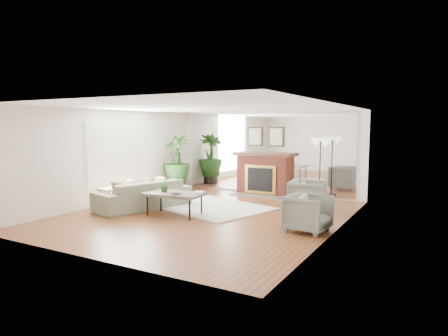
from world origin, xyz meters
The scene contains 18 objects.
ground centered at (0.00, 0.00, 0.00)m, with size 7.00×7.00×0.00m, color brown.
wall_left centered at (-2.99, 0.00, 1.25)m, with size 0.02×7.00×2.50m, color white.
wall_right centered at (2.99, 0.00, 1.25)m, with size 0.02×7.00×2.50m, color white.
wall_back centered at (0.00, 3.49, 1.25)m, with size 6.00×0.02×2.50m, color white.
mirror_panel centered at (0.00, 3.47, 1.25)m, with size 5.40×0.04×2.40m, color silver.
window_panel centered at (-2.96, 0.40, 1.35)m, with size 0.04×2.40×1.50m, color #B2E09E.
fireplace centered at (0.00, 3.26, 0.66)m, with size 1.85×0.83×2.05m.
area_rug centered at (-0.45, 0.82, 0.02)m, with size 2.97×2.12×0.03m, color white.
coffee_table centered at (-0.61, -0.39, 0.49)m, with size 1.40×0.89×0.54m.
sofa centered at (-1.80, -0.11, 0.35)m, with size 2.41×0.94×0.71m, color slate.
armchair_back centered at (1.97, 1.46, 0.39)m, with size 0.83×0.85×0.78m, color gray.
armchair_front centered at (2.52, -0.23, 0.37)m, with size 0.78×0.81×0.73m, color gray.
side_table centered at (-2.28, -0.74, 0.47)m, with size 0.57×0.57×0.56m.
potted_ficus centered at (-2.60, 2.41, 0.95)m, with size 1.01×1.01×1.79m.
floor_lamp centered at (1.87, 2.82, 1.49)m, with size 0.57×0.32×1.75m.
tabletop_plant centered at (-0.89, -0.40, 0.68)m, with size 0.27×0.23×0.30m, color #2C6224.
fruit_bowl centered at (-0.46, -0.54, 0.57)m, with size 0.25×0.25×0.06m, color #996B3D.
book centered at (-0.21, -0.14, 0.55)m, with size 0.20×0.27×0.02m, color #996B3D.
Camera 1 is at (4.87, -7.76, 2.08)m, focal length 32.00 mm.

